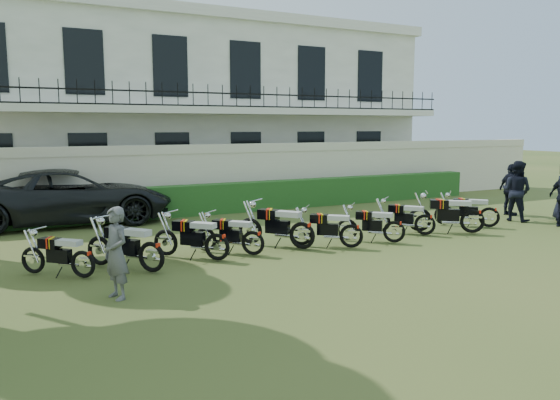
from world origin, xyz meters
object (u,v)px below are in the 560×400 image
(motorcycle_8, at_px, (473,215))
(suv, at_px, (71,196))
(motorcycle_0, at_px, (83,257))
(motorcycle_6, at_px, (394,226))
(inspector, at_px, (116,253))
(officer_5, at_px, (511,190))
(motorcycle_2, at_px, (217,240))
(officer_4, at_px, (516,191))
(motorcycle_7, at_px, (425,220))
(motorcycle_5, at_px, (351,230))
(motorcycle_1, at_px, (151,249))
(motorcycle_9, at_px, (490,212))
(motorcycle_3, at_px, (253,237))
(motorcycle_4, at_px, (302,229))

(motorcycle_8, distance_m, suv, 11.71)
(motorcycle_0, relative_size, motorcycle_6, 0.96)
(inspector, relative_size, officer_5, 0.93)
(motorcycle_6, height_order, inspector, inspector)
(motorcycle_2, bearing_deg, motorcycle_0, 139.54)
(officer_4, height_order, officer_5, officer_4)
(motorcycle_2, bearing_deg, motorcycle_6, -46.05)
(motorcycle_8, bearing_deg, officer_5, -26.11)
(motorcycle_7, distance_m, officer_4, 4.19)
(motorcycle_2, bearing_deg, motorcycle_5, -47.37)
(motorcycle_8, relative_size, suv, 0.28)
(motorcycle_7, bearing_deg, suv, 102.63)
(motorcycle_0, distance_m, motorcycle_1, 1.29)
(officer_4, bearing_deg, inspector, 83.77)
(motorcycle_9, height_order, inspector, inspector)
(motorcycle_3, distance_m, motorcycle_5, 2.45)
(motorcycle_0, height_order, motorcycle_9, motorcycle_9)
(motorcycle_5, bearing_deg, officer_4, -42.18)
(motorcycle_5, distance_m, inspector, 5.91)
(motorcycle_6, xyz_separation_m, inspector, (-7.05, -1.31, 0.36))
(motorcycle_3, height_order, motorcycle_6, motorcycle_3)
(motorcycle_7, height_order, officer_4, officer_4)
(motorcycle_3, distance_m, motorcycle_6, 3.73)
(motorcycle_3, relative_size, motorcycle_7, 0.94)
(motorcycle_5, xyz_separation_m, motorcycle_9, (5.09, 0.39, 0.01))
(motorcycle_2, bearing_deg, motorcycle_1, 148.95)
(suv, distance_m, officer_5, 14.01)
(motorcycle_9, distance_m, officer_4, 1.82)
(motorcycle_5, distance_m, motorcycle_6, 1.30)
(motorcycle_3, height_order, officer_4, officer_4)
(motorcycle_9, bearing_deg, officer_4, -27.72)
(motorcycle_1, distance_m, motorcycle_6, 6.13)
(suv, bearing_deg, motorcycle_9, -117.14)
(motorcycle_8, bearing_deg, officer_4, -34.09)
(motorcycle_1, bearing_deg, motorcycle_3, -28.78)
(motorcycle_0, relative_size, motorcycle_5, 0.90)
(motorcycle_0, bearing_deg, motorcycle_8, -47.78)
(motorcycle_1, distance_m, motorcycle_7, 7.49)
(motorcycle_6, height_order, officer_4, officer_4)
(motorcycle_3, bearing_deg, suv, 73.15)
(motorcycle_8, bearing_deg, motorcycle_1, 127.69)
(motorcycle_0, xyz_separation_m, motorcycle_3, (3.69, 0.19, 0.02))
(motorcycle_0, xyz_separation_m, motorcycle_2, (2.79, 0.09, 0.05))
(motorcycle_0, distance_m, motorcycle_5, 6.11)
(motorcycle_8, bearing_deg, motorcycle_9, -31.42)
(motorcycle_1, height_order, motorcycle_4, motorcycle_4)
(motorcycle_6, bearing_deg, motorcycle_1, 132.91)
(motorcycle_2, bearing_deg, motorcycle_9, -41.64)
(motorcycle_1, bearing_deg, suv, 57.94)
(motorcycle_1, height_order, motorcycle_7, motorcycle_1)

